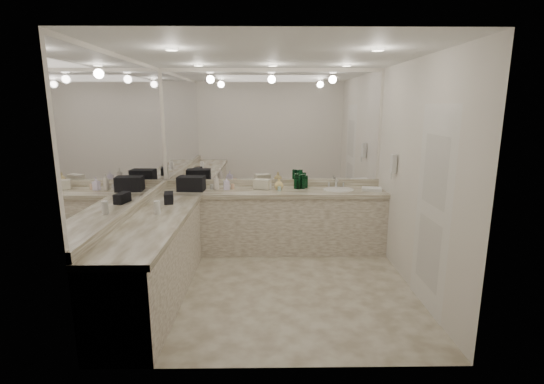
{
  "coord_description": "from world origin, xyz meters",
  "views": [
    {
      "loc": [
        -0.08,
        -4.31,
        2.08
      ],
      "look_at": [
        -0.02,
        0.4,
        1.05
      ],
      "focal_mm": 26.0,
      "sensor_mm": 36.0,
      "label": 1
    }
  ],
  "objects_px": {
    "sink": "(338,190)",
    "hand_towel": "(372,189)",
    "black_toiletry_bag": "(191,183)",
    "soap_bottle_a": "(216,182)",
    "cream_cosmetic_case": "(262,185)",
    "soap_bottle_b": "(226,183)",
    "soap_bottle_c": "(279,184)",
    "wall_phone": "(393,164)"
  },
  "relations": [
    {
      "from": "black_toiletry_bag",
      "to": "sink",
      "type": "bearing_deg",
      "value": 0.73
    },
    {
      "from": "soap_bottle_b",
      "to": "soap_bottle_c",
      "type": "distance_m",
      "value": 0.75
    },
    {
      "from": "black_toiletry_bag",
      "to": "soap_bottle_b",
      "type": "height_order",
      "value": "black_toiletry_bag"
    },
    {
      "from": "cream_cosmetic_case",
      "to": "black_toiletry_bag",
      "type": "bearing_deg",
      "value": -153.1
    },
    {
      "from": "sink",
      "to": "soap_bottle_a",
      "type": "distance_m",
      "value": 1.76
    },
    {
      "from": "soap_bottle_b",
      "to": "soap_bottle_c",
      "type": "xyz_separation_m",
      "value": [
        0.75,
        0.01,
        -0.01
      ]
    },
    {
      "from": "cream_cosmetic_case",
      "to": "hand_towel",
      "type": "relative_size",
      "value": 0.88
    },
    {
      "from": "soap_bottle_a",
      "to": "soap_bottle_b",
      "type": "bearing_deg",
      "value": 1.95
    },
    {
      "from": "wall_phone",
      "to": "soap_bottle_b",
      "type": "distance_m",
      "value": 2.3
    },
    {
      "from": "soap_bottle_b",
      "to": "wall_phone",
      "type": "bearing_deg",
      "value": -13.4
    },
    {
      "from": "hand_towel",
      "to": "soap_bottle_b",
      "type": "distance_m",
      "value": 2.08
    },
    {
      "from": "soap_bottle_b",
      "to": "soap_bottle_a",
      "type": "bearing_deg",
      "value": -178.05
    },
    {
      "from": "hand_towel",
      "to": "sink",
      "type": "bearing_deg",
      "value": 172.74
    },
    {
      "from": "wall_phone",
      "to": "soap_bottle_b",
      "type": "xyz_separation_m",
      "value": [
        -2.21,
        0.53,
        -0.36
      ]
    },
    {
      "from": "wall_phone",
      "to": "soap_bottle_c",
      "type": "relative_size",
      "value": 1.42
    },
    {
      "from": "wall_phone",
      "to": "hand_towel",
      "type": "xyz_separation_m",
      "value": [
        -0.14,
        0.44,
        -0.43
      ]
    },
    {
      "from": "soap_bottle_c",
      "to": "soap_bottle_b",
      "type": "bearing_deg",
      "value": -179.46
    },
    {
      "from": "hand_towel",
      "to": "wall_phone",
      "type": "bearing_deg",
      "value": -72.17
    },
    {
      "from": "cream_cosmetic_case",
      "to": "soap_bottle_c",
      "type": "height_order",
      "value": "soap_bottle_c"
    },
    {
      "from": "soap_bottle_a",
      "to": "wall_phone",
      "type": "bearing_deg",
      "value": -12.49
    },
    {
      "from": "hand_towel",
      "to": "soap_bottle_a",
      "type": "xyz_separation_m",
      "value": [
        -2.22,
        0.08,
        0.09
      ]
    },
    {
      "from": "cream_cosmetic_case",
      "to": "wall_phone",
      "type": "bearing_deg",
      "value": 3.58
    },
    {
      "from": "soap_bottle_a",
      "to": "soap_bottle_b",
      "type": "distance_m",
      "value": 0.15
    },
    {
      "from": "black_toiletry_bag",
      "to": "wall_phone",
      "type": "bearing_deg",
      "value": -9.91
    },
    {
      "from": "hand_towel",
      "to": "soap_bottle_b",
      "type": "xyz_separation_m",
      "value": [
        -2.07,
        0.09,
        0.07
      ]
    },
    {
      "from": "soap_bottle_a",
      "to": "soap_bottle_c",
      "type": "height_order",
      "value": "soap_bottle_a"
    },
    {
      "from": "cream_cosmetic_case",
      "to": "soap_bottle_c",
      "type": "relative_size",
      "value": 1.37
    },
    {
      "from": "wall_phone",
      "to": "soap_bottle_a",
      "type": "xyz_separation_m",
      "value": [
        -2.36,
        0.52,
        -0.33
      ]
    },
    {
      "from": "black_toiletry_bag",
      "to": "hand_towel",
      "type": "distance_m",
      "value": 2.57
    },
    {
      "from": "soap_bottle_a",
      "to": "soap_bottle_c",
      "type": "distance_m",
      "value": 0.9
    },
    {
      "from": "sink",
      "to": "soap_bottle_c",
      "type": "bearing_deg",
      "value": 177.68
    },
    {
      "from": "black_toiletry_bag",
      "to": "soap_bottle_a",
      "type": "bearing_deg",
      "value": 8.1
    },
    {
      "from": "cream_cosmetic_case",
      "to": "soap_bottle_c",
      "type": "distance_m",
      "value": 0.24
    },
    {
      "from": "sink",
      "to": "hand_towel",
      "type": "xyz_separation_m",
      "value": [
        0.46,
        -0.06,
        0.03
      ]
    },
    {
      "from": "cream_cosmetic_case",
      "to": "soap_bottle_a",
      "type": "xyz_separation_m",
      "value": [
        -0.66,
        -0.04,
        0.05
      ]
    },
    {
      "from": "sink",
      "to": "soap_bottle_b",
      "type": "height_order",
      "value": "soap_bottle_b"
    },
    {
      "from": "hand_towel",
      "to": "soap_bottle_a",
      "type": "distance_m",
      "value": 2.22
    },
    {
      "from": "cream_cosmetic_case",
      "to": "soap_bottle_a",
      "type": "bearing_deg",
      "value": -154.73
    },
    {
      "from": "sink",
      "to": "soap_bottle_a",
      "type": "bearing_deg",
      "value": 179.26
    },
    {
      "from": "wall_phone",
      "to": "soap_bottle_c",
      "type": "bearing_deg",
      "value": 159.9
    },
    {
      "from": "soap_bottle_b",
      "to": "sink",
      "type": "bearing_deg",
      "value": -0.98
    },
    {
      "from": "cream_cosmetic_case",
      "to": "sink",
      "type": "bearing_deg",
      "value": 18.62
    }
  ]
}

